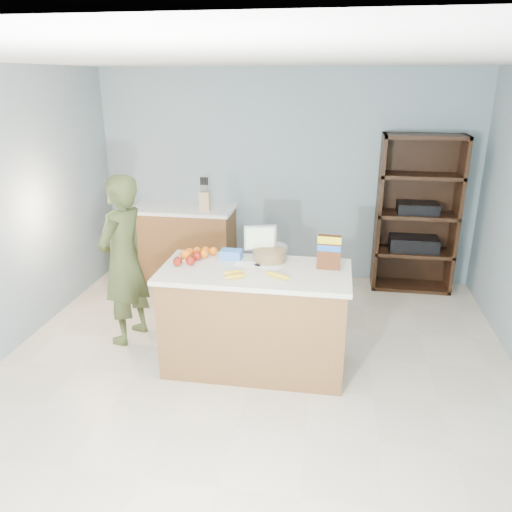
# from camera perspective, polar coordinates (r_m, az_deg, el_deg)

# --- Properties ---
(floor) EXTENTS (4.50, 5.00, 0.02)m
(floor) POSITION_cam_1_polar(r_m,az_deg,el_deg) (4.24, -0.78, -14.44)
(floor) COLOR beige
(floor) RESTS_ON ground
(walls) EXTENTS (4.52, 5.02, 2.51)m
(walls) POSITION_cam_1_polar(r_m,az_deg,el_deg) (3.58, -0.90, 7.95)
(walls) COLOR gray
(walls) RESTS_ON ground
(counter_peninsula) EXTENTS (1.56, 0.76, 0.90)m
(counter_peninsula) POSITION_cam_1_polar(r_m,az_deg,el_deg) (4.28, -0.11, -7.60)
(counter_peninsula) COLOR brown
(counter_peninsula) RESTS_ON ground
(back_cabinet) EXTENTS (1.24, 0.62, 0.90)m
(back_cabinet) POSITION_cam_1_polar(r_m,az_deg,el_deg) (6.24, -8.19, 1.55)
(back_cabinet) COLOR brown
(back_cabinet) RESTS_ON ground
(shelving_unit) EXTENTS (0.90, 0.40, 1.80)m
(shelving_unit) POSITION_cam_1_polar(r_m,az_deg,el_deg) (6.07, 17.80, 4.33)
(shelving_unit) COLOR black
(shelving_unit) RESTS_ON ground
(person) EXTENTS (0.51, 0.65, 1.59)m
(person) POSITION_cam_1_polar(r_m,az_deg,el_deg) (4.74, -14.91, -0.52)
(person) COLOR #3B4522
(person) RESTS_ON ground
(knife_block) EXTENTS (0.12, 0.10, 0.31)m
(knife_block) POSITION_cam_1_polar(r_m,az_deg,el_deg) (5.93, -5.88, 6.36)
(knife_block) COLOR tan
(knife_block) RESTS_ON back_cabinet
(envelopes) EXTENTS (0.41, 0.20, 0.00)m
(envelopes) POSITION_cam_1_polar(r_m,az_deg,el_deg) (4.18, 0.19, -1.04)
(envelopes) COLOR white
(envelopes) RESTS_ON counter_peninsula
(bananas) EXTENTS (0.56, 0.19, 0.04)m
(bananas) POSITION_cam_1_polar(r_m,az_deg,el_deg) (3.92, 0.01, -2.18)
(bananas) COLOR gold
(bananas) RESTS_ON counter_peninsula
(apples) EXTENTS (0.20, 0.24, 0.08)m
(apples) POSITION_cam_1_polar(r_m,az_deg,el_deg) (4.23, -7.73, -0.37)
(apples) COLOR maroon
(apples) RESTS_ON counter_peninsula
(oranges) EXTENTS (0.31, 0.20, 0.07)m
(oranges) POSITION_cam_1_polar(r_m,az_deg,el_deg) (4.39, -6.73, 0.37)
(oranges) COLOR orange
(oranges) RESTS_ON counter_peninsula
(blue_carton) EXTENTS (0.18, 0.13, 0.08)m
(blue_carton) POSITION_cam_1_polar(r_m,az_deg,el_deg) (4.32, -2.84, 0.19)
(blue_carton) COLOR blue
(blue_carton) RESTS_ON counter_peninsula
(salad_bowl) EXTENTS (0.30, 0.30, 0.13)m
(salad_bowl) POSITION_cam_1_polar(r_m,az_deg,el_deg) (4.26, 1.60, 0.21)
(salad_bowl) COLOR #267219
(salad_bowl) RESTS_ON counter_peninsula
(tv) EXTENTS (0.28, 0.12, 0.28)m
(tv) POSITION_cam_1_polar(r_m,az_deg,el_deg) (4.33, 0.47, 1.96)
(tv) COLOR silver
(tv) RESTS_ON counter_peninsula
(cereal_box) EXTENTS (0.19, 0.08, 0.29)m
(cereal_box) POSITION_cam_1_polar(r_m,az_deg,el_deg) (4.09, 8.36, 0.72)
(cereal_box) COLOR #592B14
(cereal_box) RESTS_ON counter_peninsula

